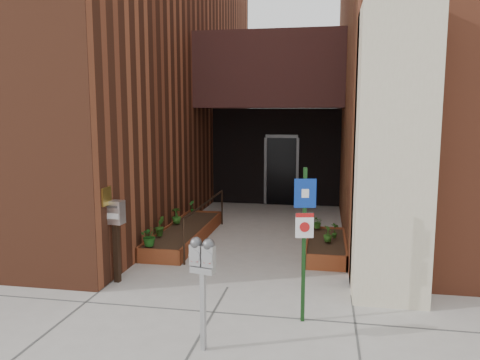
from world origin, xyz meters
The scene contains 15 objects.
ground centered at (0.00, 0.00, 0.00)m, with size 80.00×80.00×0.00m, color #9E9991.
architecture centered at (-0.18, 6.89, 4.98)m, with size 20.00×14.60×10.00m.
planter_left centered at (-1.55, 2.70, 0.13)m, with size 0.90×3.60×0.30m.
planter_right centered at (1.60, 2.20, 0.13)m, with size 0.80×2.20×0.30m.
handrail centered at (-1.05, 2.65, 0.75)m, with size 0.04×3.34×0.90m.
parking_meter centered at (0.14, -2.07, 1.09)m, with size 0.32×0.18×1.40m.
sign_post centered at (1.29, -1.06, 1.32)m, with size 0.29×0.10×2.14m.
payment_dropbox centered at (-1.90, -0.08, 1.02)m, with size 0.30×0.24×1.41m.
shrub_left_a centered at (-1.77, 1.10, 0.50)m, with size 0.36×0.36×0.41m, color #1D5A19.
shrub_left_b centered at (-1.85, 1.88, 0.50)m, with size 0.22×0.22×0.41m, color #285618.
shrub_left_c centered at (-1.85, 3.00, 0.49)m, with size 0.21×0.21×0.38m, color #29611B.
shrub_left_d centered at (-1.82, 4.20, 0.47)m, with size 0.17×0.17×0.33m, color #21611B.
shrub_right_a centered at (1.63, 2.04, 0.46)m, with size 0.18×0.18×0.32m, color #2B5F1B.
shrub_right_b centered at (1.77, 2.35, 0.46)m, with size 0.17×0.17×0.32m, color #28611B.
shrub_right_c centered at (1.40, 3.10, 0.45)m, with size 0.26×0.26×0.29m, color #2C631C.
Camera 1 is at (1.54, -7.24, 2.86)m, focal length 35.00 mm.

